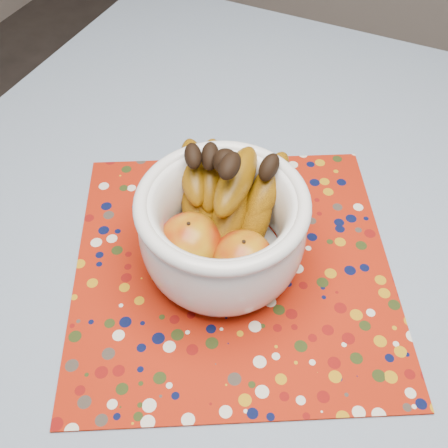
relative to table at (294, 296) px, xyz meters
name	(u,v)px	position (x,y,z in m)	size (l,w,h in m)	color
table	(294,296)	(0.00, 0.00, 0.00)	(1.20, 1.20, 0.75)	brown
tablecloth	(299,266)	(0.00, 0.00, 0.08)	(1.32, 1.32, 0.01)	slate
placemat	(233,266)	(-0.09, -0.05, 0.09)	(0.45, 0.45, 0.00)	#971908
fruit_bowl	(220,217)	(-0.11, -0.03, 0.17)	(0.26, 0.24, 0.19)	white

